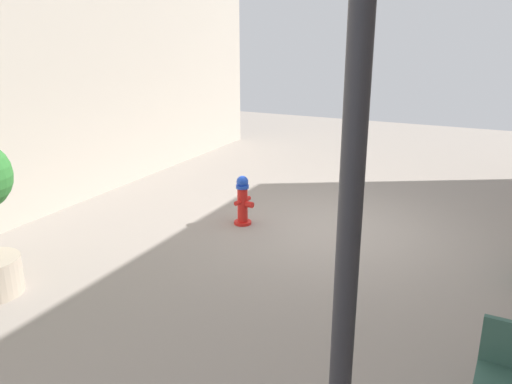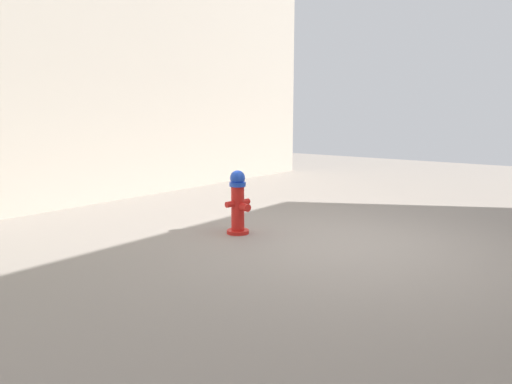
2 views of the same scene
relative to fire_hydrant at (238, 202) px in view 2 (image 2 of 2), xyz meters
The scene contains 2 objects.
ground_plane 1.73m from the fire_hydrant, 164.75° to the right, with size 23.40×23.40×0.00m, color gray.
fire_hydrant is the anchor object (origin of this frame).
Camera 2 is at (-2.54, 5.33, 1.67)m, focal length 32.54 mm.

